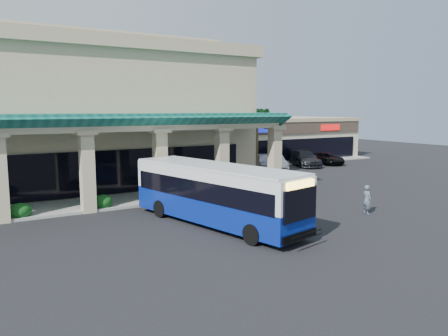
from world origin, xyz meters
TOP-DOWN VIEW (x-y plane):
  - ground at (0.00, 0.00)m, footprint 110.00×110.00m
  - main_building at (-8.00, 16.00)m, footprint 30.80×14.80m
  - arcade at (-8.00, 6.80)m, footprint 30.00×6.20m
  - strip_mall at (18.00, 24.00)m, footprint 22.50×12.50m
  - palm_0 at (8.50, 11.00)m, footprint 2.40×2.40m
  - palm_1 at (9.50, 14.00)m, footprint 2.40×2.40m
  - broadleaf_tree at (7.50, 19.00)m, footprint 2.60×2.60m
  - transit_bus at (-2.56, -1.00)m, footprint 4.94×11.43m
  - pedestrian at (6.05, -3.37)m, footprint 0.49×0.66m
  - car_silver at (11.70, 14.11)m, footprint 3.79×5.29m
  - car_white at (12.90, 14.14)m, footprint 3.04×4.77m
  - car_red at (17.23, 14.53)m, footprint 4.16×5.92m
  - car_gray at (20.26, 14.51)m, footprint 2.75×4.89m

SIDE VIEW (x-z plane):
  - ground at x=0.00m, z-range 0.00..0.00m
  - car_gray at x=20.26m, z-range 0.00..1.29m
  - car_white at x=12.90m, z-range 0.00..1.49m
  - car_red at x=17.23m, z-range 0.00..1.59m
  - pedestrian at x=6.05m, z-range 0.00..1.66m
  - car_silver at x=11.70m, z-range 0.00..1.67m
  - transit_bus at x=-2.56m, z-range 0.00..3.11m
  - broadleaf_tree at x=7.50m, z-range 0.00..4.81m
  - strip_mall at x=18.00m, z-range 0.00..4.90m
  - arcade at x=-8.00m, z-range 0.00..5.70m
  - palm_1 at x=9.50m, z-range 0.00..5.80m
  - palm_0 at x=8.50m, z-range 0.00..6.60m
  - main_building at x=-8.00m, z-range 0.00..11.35m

